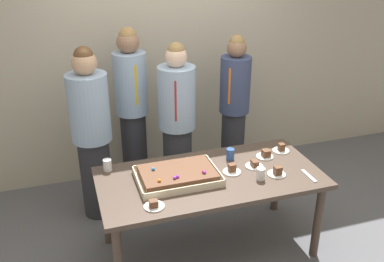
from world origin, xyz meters
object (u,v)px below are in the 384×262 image
at_px(cake_server_utensil, 309,176).
at_px(drink_cup_nearest, 261,174).
at_px(sheet_cake, 177,175).
at_px(plated_slice_far_right, 277,172).
at_px(plated_slice_center_front, 154,205).
at_px(person_green_shirt_behind, 92,133).
at_px(plated_slice_center_back, 281,149).
at_px(plated_slice_far_left, 265,155).
at_px(drink_cup_middle, 107,165).
at_px(person_striped_tie_right, 234,109).
at_px(plated_slice_near_left, 254,165).
at_px(drink_cup_far_end, 230,154).
at_px(person_far_right_suit, 177,124).
at_px(plated_slice_near_right, 232,170).
at_px(party_table, 210,185).
at_px(person_serving_front, 132,110).

bearing_deg(cake_server_utensil, drink_cup_nearest, 168.70).
xyz_separation_m(sheet_cake, plated_slice_far_right, (0.79, -0.18, -0.02)).
relative_size(plated_slice_center_front, person_green_shirt_behind, 0.09).
distance_m(sheet_cake, person_green_shirt_behind, 1.01).
height_order(plated_slice_far_right, plated_slice_center_back, plated_slice_far_right).
bearing_deg(plated_slice_far_right, plated_slice_far_left, 80.73).
bearing_deg(drink_cup_middle, plated_slice_far_left, -8.09).
bearing_deg(person_striped_tie_right, plated_slice_near_left, 29.42).
xyz_separation_m(plated_slice_far_right, cake_server_utensil, (0.24, -0.10, -0.02)).
bearing_deg(drink_cup_far_end, person_far_right_suit, 115.49).
height_order(plated_slice_near_right, plated_slice_far_left, plated_slice_near_right).
relative_size(party_table, plated_slice_near_left, 12.14).
bearing_deg(drink_cup_middle, person_striped_tie_right, 25.25).
bearing_deg(plated_slice_center_back, party_table, -164.47).
distance_m(drink_cup_far_end, person_far_right_suit, 0.70).
height_order(plated_slice_near_right, plated_slice_center_front, plated_slice_near_right).
bearing_deg(person_far_right_suit, drink_cup_middle, -40.41).
distance_m(plated_slice_near_right, plated_slice_far_right, 0.37).
height_order(drink_cup_nearest, person_far_right_suit, person_far_right_suit).
height_order(plated_slice_near_left, plated_slice_center_front, plated_slice_center_front).
xyz_separation_m(sheet_cake, plated_slice_far_left, (0.84, 0.13, -0.02)).
height_order(plated_slice_far_right, drink_cup_far_end, drink_cup_far_end).
bearing_deg(plated_slice_near_right, person_striped_tie_right, 66.28).
relative_size(plated_slice_near_right, drink_cup_middle, 1.50).
relative_size(person_green_shirt_behind, person_far_right_suit, 1.01).
bearing_deg(drink_cup_nearest, drink_cup_far_end, 104.63).
distance_m(party_table, plated_slice_center_back, 0.80).
bearing_deg(drink_cup_middle, plated_slice_far_right, -21.02).
distance_m(cake_server_utensil, person_serving_front, 1.85).
xyz_separation_m(person_serving_front, person_green_shirt_behind, (-0.44, -0.31, -0.06)).
distance_m(plated_slice_near_right, person_far_right_suit, 0.88).
height_order(cake_server_utensil, person_far_right_suit, person_far_right_suit).
relative_size(plated_slice_near_left, plated_slice_far_right, 1.00).
bearing_deg(person_serving_front, person_striped_tie_right, 74.68).
height_order(sheet_cake, plated_slice_far_right, sheet_cake).
distance_m(drink_cup_nearest, person_striped_tie_right, 1.22).
bearing_deg(person_serving_front, plated_slice_near_right, 20.11).
bearing_deg(party_table, plated_slice_near_right, -1.10).
bearing_deg(cake_server_utensil, plated_slice_far_right, 157.86).
xyz_separation_m(plated_slice_center_back, person_striped_tie_right, (-0.12, 0.80, 0.10)).
height_order(plated_slice_far_left, drink_cup_far_end, drink_cup_far_end).
xyz_separation_m(plated_slice_near_left, drink_cup_far_end, (-0.14, 0.19, 0.03)).
xyz_separation_m(person_serving_front, person_far_right_suit, (0.38, -0.32, -0.07)).
distance_m(plated_slice_center_front, drink_cup_middle, 0.68).
height_order(plated_slice_far_left, person_striped_tie_right, person_striped_tie_right).
bearing_deg(plated_slice_center_back, plated_slice_far_left, -162.28).
height_order(drink_cup_middle, person_green_shirt_behind, person_green_shirt_behind).
height_order(party_table, drink_cup_far_end, drink_cup_far_end).
distance_m(drink_cup_middle, person_green_shirt_behind, 0.51).
bearing_deg(drink_cup_middle, drink_cup_nearest, -24.37).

